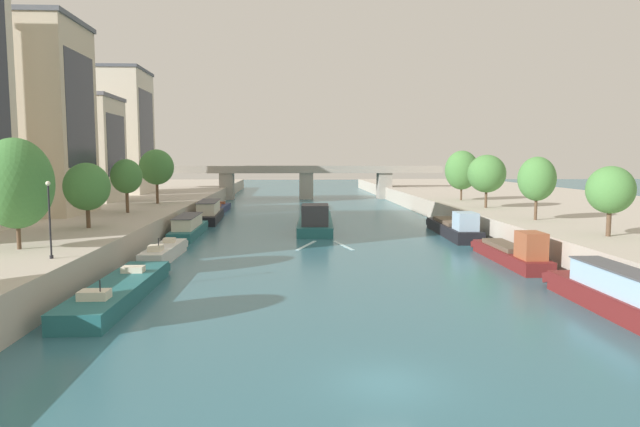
{
  "coord_description": "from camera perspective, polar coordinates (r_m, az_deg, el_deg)",
  "views": [
    {
      "loc": [
        -3.73,
        -20.23,
        8.59
      ],
      "look_at": [
        0.0,
        45.19,
        2.01
      ],
      "focal_mm": 31.12,
      "sensor_mm": 36.0,
      "label": 1
    }
  ],
  "objects": [
    {
      "name": "building_left_tall",
      "position": [
        85.56,
        -23.96,
        6.12
      ],
      "size": [
        12.04,
        10.37,
        14.78
      ],
      "color": "beige",
      "rests_on": "quay_left"
    },
    {
      "name": "ground_plane",
      "position": [
        22.29,
        6.92,
        -16.98
      ],
      "size": [
        400.0,
        400.0,
        0.0
      ],
      "primitive_type": "plane",
      "color": "#336675"
    },
    {
      "name": "bridge_far",
      "position": [
        116.59,
        -1.43,
        3.66
      ],
      "size": [
        57.13,
        4.4,
        6.95
      ],
      "color": "#9E998E",
      "rests_on": "ground"
    },
    {
      "name": "quay_left",
      "position": [
        81.64,
        -25.44,
        0.02
      ],
      "size": [
        36.0,
        170.0,
        2.5
      ],
      "primitive_type": "cube",
      "color": "#B7AD9E",
      "rests_on": "ground"
    },
    {
      "name": "lamppost_left_bank",
      "position": [
        37.22,
        -26.05,
        -0.26
      ],
      "size": [
        0.28,
        0.28,
        4.72
      ],
      "color": "black",
      "rests_on": "quay_left"
    },
    {
      "name": "tree_right_nearest",
      "position": [
        48.52,
        27.69,
        2.15
      ],
      "size": [
        3.59,
        3.59,
        5.48
      ],
      "color": "brown",
      "rests_on": "quay_right"
    },
    {
      "name": "tree_left_second",
      "position": [
        65.46,
        -19.29,
        3.62
      ],
      "size": [
        3.44,
        3.44,
        5.97
      ],
      "color": "brown",
      "rests_on": "quay_left"
    },
    {
      "name": "moored_boat_left_far",
      "position": [
        49.3,
        -15.7,
        -3.8
      ],
      "size": [
        2.28,
        10.03,
        2.23
      ],
      "color": "silver",
      "rests_on": "ground"
    },
    {
      "name": "tree_left_by_lamp",
      "position": [
        77.2,
        -16.46,
        4.59
      ],
      "size": [
        4.53,
        4.53,
        7.24
      ],
      "color": "brown",
      "rests_on": "quay_left"
    },
    {
      "name": "moored_boat_left_end",
      "position": [
        36.23,
        -19.9,
        -7.42
      ],
      "size": [
        3.09,
        15.05,
        2.18
      ],
      "color": "#23666B",
      "rests_on": "ground"
    },
    {
      "name": "moored_boat_left_gap_after",
      "position": [
        91.4,
        -10.23,
        0.58
      ],
      "size": [
        2.44,
        11.39,
        2.08
      ],
      "color": "#1E284C",
      "rests_on": "ground"
    },
    {
      "name": "barge_midriver",
      "position": [
        67.8,
        -0.48,
        -0.7
      ],
      "size": [
        5.1,
        21.51,
        3.42
      ],
      "color": "#23666B",
      "rests_on": "ground"
    },
    {
      "name": "tree_right_second",
      "position": [
        82.52,
        14.37,
        4.34
      ],
      "size": [
        4.77,
        4.77,
        7.15
      ],
      "color": "brown",
      "rests_on": "quay_right"
    },
    {
      "name": "tree_right_distant",
      "position": [
        58.44,
        21.4,
        3.33
      ],
      "size": [
        3.63,
        3.63,
        6.23
      ],
      "color": "brown",
      "rests_on": "quay_right"
    },
    {
      "name": "building_left_far_end",
      "position": [
        68.95,
        -29.44,
        8.6
      ],
      "size": [
        15.92,
        10.55,
        20.82
      ],
      "color": "beige",
      "rests_on": "quay_left"
    },
    {
      "name": "tree_right_third",
      "position": [
        70.82,
        16.76,
        3.94
      ],
      "size": [
        4.6,
        4.6,
        6.49
      ],
      "color": "brown",
      "rests_on": "quay_right"
    },
    {
      "name": "tree_left_past_mid",
      "position": [
        52.27,
        -22.84,
        2.55
      ],
      "size": [
        3.91,
        3.91,
        5.69
      ],
      "color": "brown",
      "rests_on": "quay_left"
    },
    {
      "name": "moored_boat_left_upstream",
      "position": [
        62.87,
        -13.36,
        -1.38
      ],
      "size": [
        2.49,
        13.07,
        2.34
      ],
      "color": "#23666B",
      "rests_on": "ground"
    },
    {
      "name": "moored_boat_right_second",
      "position": [
        35.39,
        27.74,
        -7.17
      ],
      "size": [
        2.25,
        11.87,
        2.62
      ],
      "color": "maroon",
      "rests_on": "ground"
    },
    {
      "name": "quay_right",
      "position": [
        84.73,
        23.62,
        0.28
      ],
      "size": [
        36.0,
        170.0,
        2.5
      ],
      "primitive_type": "cube",
      "color": "#B7AD9E",
      "rests_on": "ground"
    },
    {
      "name": "moored_boat_right_lone",
      "position": [
        62.91,
        13.61,
        -1.41
      ],
      "size": [
        3.33,
        15.49,
        3.07
      ],
      "color": "black",
      "rests_on": "ground"
    },
    {
      "name": "tree_left_third",
      "position": [
        41.96,
        -28.8,
        2.73
      ],
      "size": [
        4.77,
        4.77,
        7.43
      ],
      "color": "brown",
      "rests_on": "quay_left"
    },
    {
      "name": "building_left_middle",
      "position": [
        102.87,
        -20.44,
        7.9
      ],
      "size": [
        11.57,
        11.81,
        21.2
      ],
      "color": "beige",
      "rests_on": "quay_left"
    },
    {
      "name": "wake_behind_barge",
      "position": [
        54.68,
        0.5,
        -3.29
      ],
      "size": [
        5.59,
        6.05,
        0.03
      ],
      "color": "#A5D1DB",
      "rests_on": "ground"
    },
    {
      "name": "moored_boat_left_lone",
      "position": [
        77.0,
        -11.31,
        0.1
      ],
      "size": [
        3.36,
        14.65,
        2.83
      ],
      "color": "black",
      "rests_on": "ground"
    },
    {
      "name": "moored_boat_right_end",
      "position": [
        47.93,
        19.14,
        -3.83
      ],
      "size": [
        2.46,
        12.87,
        3.07
      ],
      "color": "maroon",
      "rests_on": "ground"
    }
  ]
}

